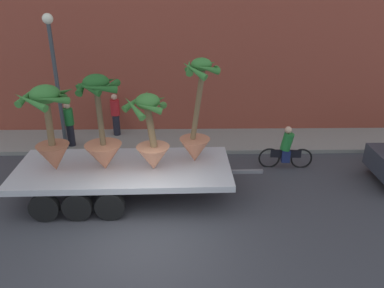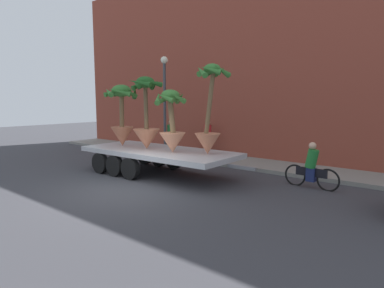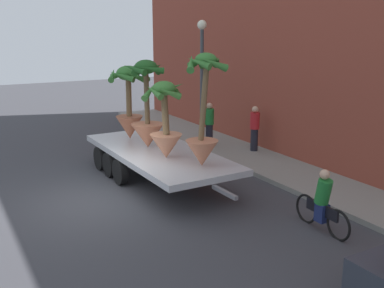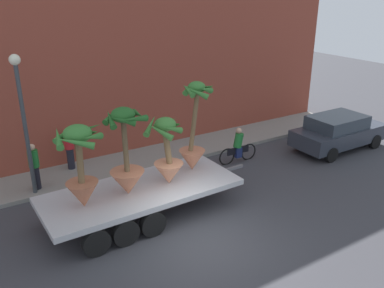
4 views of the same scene
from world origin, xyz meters
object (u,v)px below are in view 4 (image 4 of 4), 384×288
at_px(pedestrian_near_gate, 69,148).
at_px(cyclist, 238,147).
at_px(potted_palm_rear, 194,137).
at_px(potted_palm_front, 81,168).
at_px(parked_car, 338,131).
at_px(potted_palm_middle, 167,156).
at_px(street_lamp, 22,108).
at_px(potted_palm_extra, 126,161).
at_px(flatbed_trailer, 135,196).
at_px(pedestrian_far_left, 34,166).

bearing_deg(pedestrian_near_gate, cyclist, -23.50).
distance_m(potted_palm_rear, cyclist, 3.73).
distance_m(potted_palm_front, cyclist, 7.55).
height_order(potted_palm_front, pedestrian_near_gate, potted_palm_front).
relative_size(potted_palm_rear, cyclist, 1.68).
distance_m(parked_car, pedestrian_near_gate, 11.61).
bearing_deg(potted_palm_middle, pedestrian_near_gate, 111.61).
bearing_deg(street_lamp, pedestrian_near_gate, 38.13).
bearing_deg(parked_car, potted_palm_extra, -176.07).
distance_m(flatbed_trailer, pedestrian_near_gate, 4.54).
relative_size(flatbed_trailer, cyclist, 3.95).
bearing_deg(pedestrian_near_gate, potted_palm_rear, -52.99).
relative_size(potted_palm_rear, street_lamp, 0.64).
bearing_deg(cyclist, pedestrian_near_gate, 156.50).
distance_m(potted_palm_front, pedestrian_near_gate, 4.88).
height_order(potted_palm_extra, parked_car, potted_palm_extra).
bearing_deg(potted_palm_front, pedestrian_far_left, 99.99).
xyz_separation_m(potted_palm_rear, potted_palm_middle, (-1.29, -0.50, -0.25)).
xyz_separation_m(flatbed_trailer, pedestrian_far_left, (-2.28, 3.43, 0.26)).
height_order(potted_palm_front, potted_palm_extra, potted_palm_extra).
bearing_deg(street_lamp, parked_car, -11.49).
bearing_deg(pedestrian_far_left, potted_palm_rear, -33.53).
bearing_deg(pedestrian_far_left, street_lamp, -117.05).
relative_size(potted_palm_rear, pedestrian_near_gate, 1.81).
xyz_separation_m(potted_palm_extra, pedestrian_far_left, (-2.02, 3.56, -1.04)).
bearing_deg(pedestrian_near_gate, flatbed_trailer, -80.73).
distance_m(potted_palm_extra, parked_car, 10.57).
bearing_deg(potted_palm_middle, potted_palm_front, -179.92).
xyz_separation_m(cyclist, street_lamp, (-7.90, 1.38, 2.56)).
xyz_separation_m(potted_palm_front, pedestrian_near_gate, (0.91, 4.65, -1.16)).
relative_size(potted_palm_extra, parked_car, 0.62).
height_order(cyclist, parked_car, parked_car).
bearing_deg(potted_palm_rear, potted_palm_front, -172.93).
bearing_deg(cyclist, parked_car, -14.10).
bearing_deg(potted_palm_front, flatbed_trailer, 6.00).
height_order(parked_car, pedestrian_near_gate, pedestrian_near_gate).
height_order(pedestrian_near_gate, pedestrian_far_left, same).
bearing_deg(flatbed_trailer, parked_car, 3.29).
bearing_deg(parked_car, potted_palm_front, -176.34).
bearing_deg(potted_palm_front, cyclist, 15.26).
xyz_separation_m(parked_car, street_lamp, (-12.63, 2.57, 2.40)).
xyz_separation_m(potted_palm_front, street_lamp, (-0.77, 3.33, 1.03)).
distance_m(potted_palm_rear, parked_car, 7.93).
xyz_separation_m(potted_palm_middle, parked_car, (9.10, 0.75, -1.11)).
bearing_deg(flatbed_trailer, pedestrian_far_left, 123.62).
bearing_deg(pedestrian_far_left, pedestrian_near_gate, 34.18).
relative_size(flatbed_trailer, street_lamp, 1.51).
distance_m(cyclist, pedestrian_near_gate, 6.79).
height_order(flatbed_trailer, street_lamp, street_lamp).
relative_size(potted_palm_rear, potted_palm_middle, 1.38).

